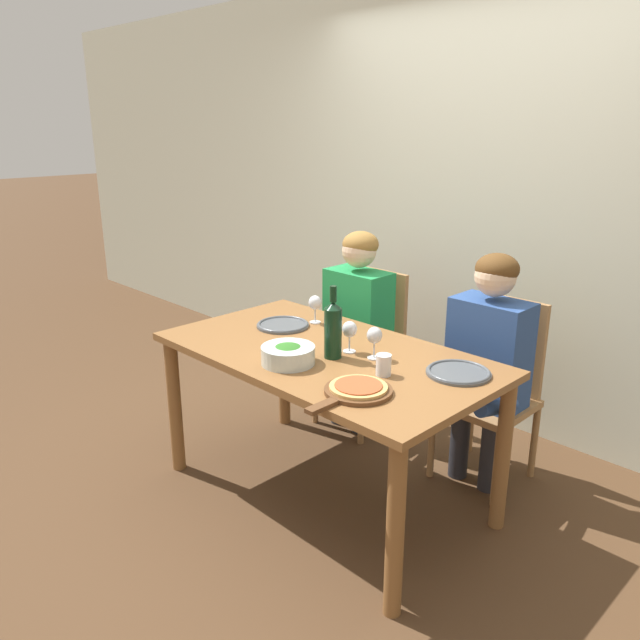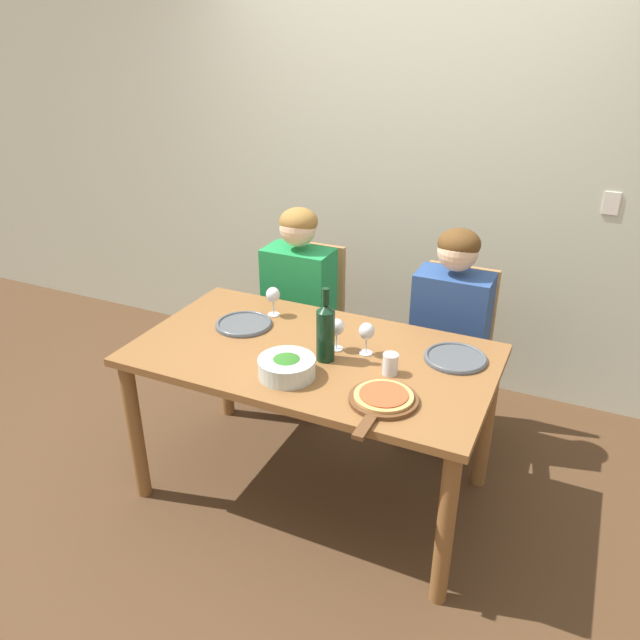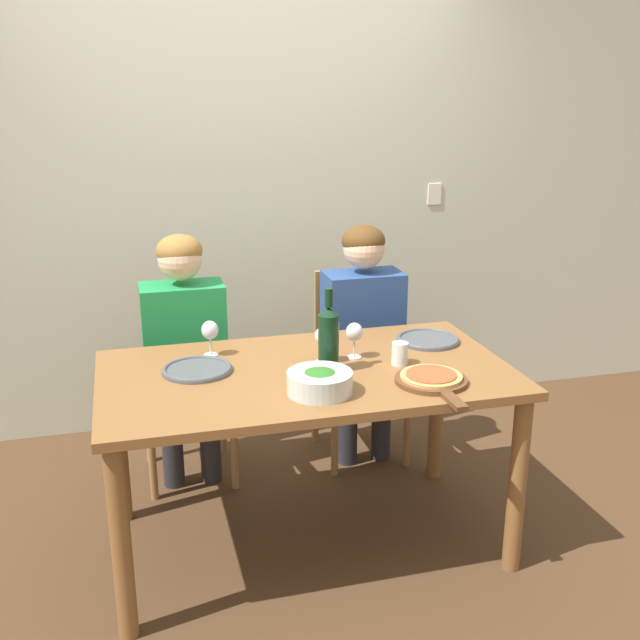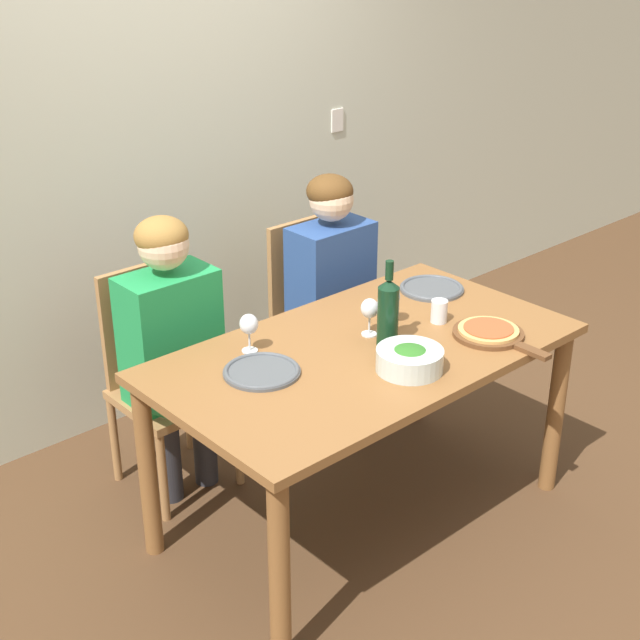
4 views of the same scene
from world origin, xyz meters
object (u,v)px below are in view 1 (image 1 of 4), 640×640
at_px(dinner_plate_right, 458,372).
at_px(wine_glass_left, 315,304).
at_px(wine_glass_centre, 350,331).
at_px(pizza_on_board, 357,390).
at_px(chair_right, 496,386).
at_px(person_woman, 356,313).
at_px(dinner_plate_left, 283,325).
at_px(wine_glass_right, 374,337).
at_px(chair_left, 368,344).
at_px(wine_bottle, 333,329).
at_px(water_tumbler, 384,365).
at_px(broccoli_bowl, 288,355).
at_px(person_man, 487,350).

bearing_deg(dinner_plate_right, wine_glass_left, 176.14).
bearing_deg(wine_glass_centre, pizza_on_board, -43.70).
distance_m(chair_right, person_woman, 0.91).
relative_size(dinner_plate_left, wine_glass_centre, 1.83).
bearing_deg(person_woman, dinner_plate_right, -25.08).
height_order(dinner_plate_right, wine_glass_centre, wine_glass_centre).
bearing_deg(pizza_on_board, chair_right, 88.00).
relative_size(wine_glass_left, wine_glass_right, 1.00).
height_order(chair_left, wine_bottle, wine_bottle).
relative_size(wine_glass_right, water_tumbler, 1.65).
bearing_deg(water_tumbler, person_woman, 138.25).
xyz_separation_m(chair_left, wine_bottle, (0.50, -0.83, 0.42)).
height_order(broccoli_bowl, wine_glass_right, wine_glass_right).
distance_m(dinner_plate_right, wine_glass_left, 0.95).
height_order(person_man, wine_glass_left, person_man).
xyz_separation_m(pizza_on_board, wine_glass_left, (-0.76, 0.52, 0.09)).
xyz_separation_m(chair_right, person_woman, (-0.88, -0.12, 0.23)).
bearing_deg(chair_right, water_tumbler, -95.75).
distance_m(dinner_plate_right, wine_glass_centre, 0.54).
bearing_deg(chair_left, chair_right, 0.00).
relative_size(wine_bottle, wine_glass_right, 2.23).
relative_size(chair_left, person_woman, 0.78).
height_order(wine_glass_left, wine_glass_centre, same).
relative_size(chair_right, water_tumbler, 10.34).
bearing_deg(chair_left, dinner_plate_left, -90.05).
bearing_deg(broccoli_bowl, chair_left, 111.76).
bearing_deg(wine_glass_centre, person_woman, 129.65).
distance_m(broccoli_bowl, dinner_plate_left, 0.53).
bearing_deg(wine_glass_left, dinner_plate_right, -3.86).
height_order(dinner_plate_left, pizza_on_board, pizza_on_board).
bearing_deg(water_tumbler, pizza_on_board, -78.11).
relative_size(person_woman, pizza_on_board, 2.93).
distance_m(person_woman, water_tumbler, 1.07).
bearing_deg(wine_glass_right, dinner_plate_right, 17.00).
xyz_separation_m(broccoli_bowl, dinner_plate_left, (-0.41, 0.33, -0.03)).
distance_m(person_man, water_tumbler, 0.72).
height_order(chair_left, water_tumbler, chair_left).
bearing_deg(wine_glass_right, chair_right, 71.45).
xyz_separation_m(person_man, pizza_on_board, (-0.04, -0.93, 0.07)).
bearing_deg(person_woman, wine_glass_right, -42.70).
xyz_separation_m(dinner_plate_right, water_tumbler, (-0.22, -0.23, 0.04)).
height_order(person_man, water_tumbler, person_man).
xyz_separation_m(dinner_plate_left, wine_glass_centre, (0.50, -0.03, 0.10)).
xyz_separation_m(chair_left, person_man, (0.88, -0.12, 0.23)).
bearing_deg(chair_right, wine_bottle, -114.71).
height_order(wine_bottle, broccoli_bowl, wine_bottle).
relative_size(wine_bottle, dinner_plate_right, 1.22).
height_order(chair_left, dinner_plate_right, chair_left).
bearing_deg(dinner_plate_left, dinner_plate_right, 5.71).
distance_m(pizza_on_board, wine_glass_left, 0.93).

